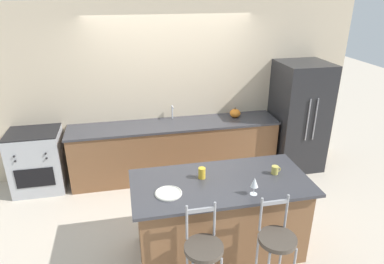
{
  "coord_description": "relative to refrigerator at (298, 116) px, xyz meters",
  "views": [
    {
      "loc": [
        -0.75,
        -4.54,
        2.88
      ],
      "look_at": [
        0.08,
        -0.56,
        1.13
      ],
      "focal_mm": 32.0,
      "sensor_mm": 36.0,
      "label": 1
    }
  ],
  "objects": [
    {
      "name": "kitchen_island",
      "position": [
        -1.85,
        -1.77,
        -0.42
      ],
      "size": [
        1.94,
        0.93,
        0.93
      ],
      "color": "brown",
      "rests_on": "ground_plane"
    },
    {
      "name": "wine_glass",
      "position": [
        -1.6,
        -2.08,
        0.18
      ],
      "size": [
        0.08,
        0.08,
        0.19
      ],
      "color": "white",
      "rests_on": "kitchen_island"
    },
    {
      "name": "refrigerator",
      "position": [
        0.0,
        0.0,
        0.0
      ],
      "size": [
        0.78,
        0.8,
        1.78
      ],
      "color": "#232326",
      "rests_on": "ground_plane"
    },
    {
      "name": "ground_plane",
      "position": [
        -2.06,
        -0.28,
        -0.89
      ],
      "size": [
        18.0,
        18.0,
        0.0
      ],
      "primitive_type": "plane",
      "color": "beige"
    },
    {
      "name": "oven_range",
      "position": [
        -4.14,
        0.08,
        -0.42
      ],
      "size": [
        0.73,
        0.62,
        0.94
      ],
      "color": "#ADAFB5",
      "rests_on": "ground_plane"
    },
    {
      "name": "sink_faucet",
      "position": [
        -2.06,
        0.29,
        0.15
      ],
      "size": [
        0.02,
        0.13,
        0.22
      ],
      "color": "#ADAFB5",
      "rests_on": "back_counter"
    },
    {
      "name": "bar_stool_near",
      "position": [
        -2.2,
        -2.45,
        -0.32
      ],
      "size": [
        0.36,
        0.36,
        1.07
      ],
      "color": "#99999E",
      "rests_on": "ground_plane"
    },
    {
      "name": "pumpkin_decoration",
      "position": [
        -1.05,
        0.15,
        0.08
      ],
      "size": [
        0.17,
        0.17,
        0.16
      ],
      "color": "orange",
      "rests_on": "back_counter"
    },
    {
      "name": "bar_stool_far",
      "position": [
        -1.49,
        -2.47,
        -0.32
      ],
      "size": [
        0.36,
        0.36,
        1.07
      ],
      "color": "#99999E",
      "rests_on": "ground_plane"
    },
    {
      "name": "tumbler_cup",
      "position": [
        -2.04,
        -1.66,
        0.1
      ],
      "size": [
        0.08,
        0.08,
        0.12
      ],
      "color": "gold",
      "rests_on": "kitchen_island"
    },
    {
      "name": "coffee_mug",
      "position": [
        -1.21,
        -1.74,
        0.09
      ],
      "size": [
        0.11,
        0.08,
        0.09
      ],
      "color": "#C1B251",
      "rests_on": "kitchen_island"
    },
    {
      "name": "wall_back",
      "position": [
        -2.06,
        0.41,
        0.46
      ],
      "size": [
        6.0,
        0.07,
        2.7
      ],
      "color": "beige",
      "rests_on": "ground_plane"
    },
    {
      "name": "back_counter",
      "position": [
        -2.06,
        0.09,
        -0.44
      ],
      "size": [
        3.27,
        0.66,
        0.9
      ],
      "color": "brown",
      "rests_on": "ground_plane"
    },
    {
      "name": "dinner_plate",
      "position": [
        -2.44,
        -1.89,
        0.05
      ],
      "size": [
        0.28,
        0.28,
        0.02
      ],
      "color": "beige",
      "rests_on": "kitchen_island"
    }
  ]
}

